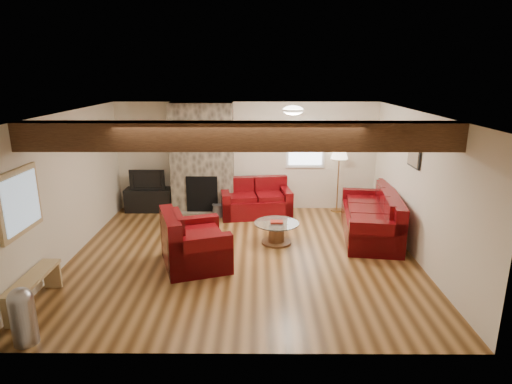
% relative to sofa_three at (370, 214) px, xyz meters
% --- Properties ---
extents(room, '(8.00, 8.00, 8.00)m').
position_rel_sofa_three_xyz_m(room, '(-2.48, -1.01, 0.80)').
color(room, '#503215').
rests_on(room, ground).
extents(floor, '(6.00, 6.00, 0.00)m').
position_rel_sofa_three_xyz_m(floor, '(-2.48, -1.01, -0.45)').
color(floor, '#503215').
rests_on(floor, ground).
extents(oak_beam, '(6.00, 0.36, 0.38)m').
position_rel_sofa_three_xyz_m(oak_beam, '(-2.48, -2.26, 1.86)').
color(oak_beam, black).
rests_on(oak_beam, room).
extents(chimney_breast, '(1.40, 0.67, 2.50)m').
position_rel_sofa_three_xyz_m(chimney_breast, '(-3.48, 1.49, 0.77)').
color(chimney_breast, '#3D372F').
rests_on(chimney_breast, floor).
extents(back_window, '(0.90, 0.08, 1.10)m').
position_rel_sofa_three_xyz_m(back_window, '(-1.13, 1.70, 1.10)').
color(back_window, white).
rests_on(back_window, room).
extents(hatch_window, '(0.08, 1.00, 0.90)m').
position_rel_sofa_three_xyz_m(hatch_window, '(-5.44, -2.51, 1.00)').
color(hatch_window, tan).
rests_on(hatch_window, room).
extents(ceiling_dome, '(0.40, 0.40, 0.18)m').
position_rel_sofa_three_xyz_m(ceiling_dome, '(-1.58, -0.11, 1.99)').
color(ceiling_dome, '#EEE6CA').
rests_on(ceiling_dome, room).
extents(artwork_back, '(0.42, 0.06, 0.52)m').
position_rel_sofa_three_xyz_m(artwork_back, '(-2.33, 1.70, 1.25)').
color(artwork_back, black).
rests_on(artwork_back, room).
extents(artwork_right, '(0.06, 0.55, 0.42)m').
position_rel_sofa_three_xyz_m(artwork_right, '(0.48, -0.71, 1.30)').
color(artwork_right, black).
rests_on(artwork_right, room).
extents(sofa_three, '(1.28, 2.43, 0.90)m').
position_rel_sofa_three_xyz_m(sofa_three, '(0.00, 0.00, 0.00)').
color(sofa_three, '#460508').
rests_on(sofa_three, floor).
extents(loveseat, '(1.66, 1.10, 0.82)m').
position_rel_sofa_three_xyz_m(loveseat, '(-2.27, 1.22, -0.04)').
color(loveseat, '#460508').
rests_on(loveseat, floor).
extents(armchair_red, '(1.33, 1.42, 0.93)m').
position_rel_sofa_three_xyz_m(armchair_red, '(-3.26, -1.37, 0.02)').
color(armchair_red, '#460508').
rests_on(armchair_red, floor).
extents(coffee_table, '(0.84, 0.84, 0.44)m').
position_rel_sofa_three_xyz_m(coffee_table, '(-1.87, -0.43, -0.24)').
color(coffee_table, '#4C2918').
rests_on(coffee_table, floor).
extents(tv_cabinet, '(1.08, 0.43, 0.54)m').
position_rel_sofa_three_xyz_m(tv_cabinet, '(-4.76, 1.52, -0.18)').
color(tv_cabinet, black).
rests_on(tv_cabinet, floor).
extents(television, '(0.80, 0.11, 0.46)m').
position_rel_sofa_three_xyz_m(television, '(-4.76, 1.52, 0.32)').
color(television, black).
rests_on(television, tv_cabinet).
extents(floor_lamp, '(0.39, 0.39, 1.52)m').
position_rel_sofa_three_xyz_m(floor_lamp, '(-0.37, 1.54, 0.85)').
color(floor_lamp, '#A88046').
rests_on(floor_lamp, floor).
extents(pine_bench, '(0.27, 1.18, 0.44)m').
position_rel_sofa_three_xyz_m(pine_bench, '(-5.31, -2.72, -0.23)').
color(pine_bench, tan).
rests_on(pine_bench, floor).
extents(pedal_bin, '(0.38, 0.38, 0.72)m').
position_rel_sofa_three_xyz_m(pedal_bin, '(-5.00, -3.56, -0.09)').
color(pedal_bin, '#A1A1A6').
rests_on(pedal_bin, floor).
extents(coal_bucket, '(0.31, 0.31, 0.29)m').
position_rel_sofa_three_xyz_m(coal_bucket, '(-3.11, 1.13, -0.30)').
color(coal_bucket, slate).
rests_on(coal_bucket, floor).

